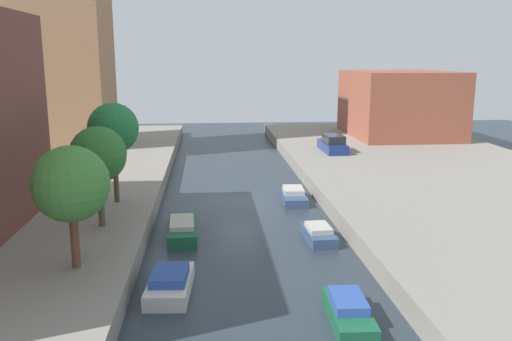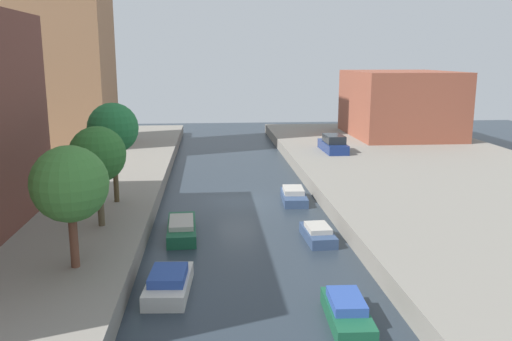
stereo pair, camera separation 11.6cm
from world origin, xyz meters
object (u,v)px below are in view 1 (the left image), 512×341
Objects in this scene: street_tree_1 at (98,155)px; street_tree_2 at (113,129)px; low_block_right at (399,104)px; moored_boat_right_1 at (319,234)px; street_tree_0 at (71,185)px; moored_boat_left_2 at (182,228)px; moored_boat_right_0 at (349,312)px; parked_car at (333,144)px; moored_boat_left_1 at (170,283)px; moored_boat_right_2 at (294,196)px.

street_tree_1 is 4.52m from street_tree_2.
low_block_right reaches higher than moored_boat_right_1.
moored_boat_right_1 is (10.77, 5.08, -4.02)m from street_tree_0.
moored_boat_left_2 is (3.83, -3.34, -4.83)m from street_tree_2.
moored_boat_right_0 reaches higher than moored_boat_left_2.
low_block_right is at bearing 44.84° from parked_car.
street_tree_1 is 14.03m from moored_boat_right_0.
street_tree_1 is at bearing -129.22° from parked_car.
low_block_right reaches higher than street_tree_2.
street_tree_1 reaches higher than moored_boat_right_1.
street_tree_1 is 11.56m from moored_boat_right_1.
moored_boat_left_1 is at bearing -58.08° from street_tree_1.
street_tree_2 is at bearing 127.11° from moored_boat_right_0.
moored_boat_right_0 is at bearing -92.24° from moored_boat_right_2.
low_block_right reaches higher than street_tree_1.
low_block_right is 42.35m from street_tree_0.
moored_boat_right_2 is at bearing 61.85° from moored_boat_left_1.
moored_boat_left_1 is 7.05m from moored_boat_right_0.
moored_boat_right_0 is 8.63m from moored_boat_right_1.
street_tree_1 is at bearing -145.86° from moored_boat_right_2.
moored_boat_left_2 is at bearing -123.41° from parked_car.
street_tree_2 is at bearing 90.00° from street_tree_0.
parked_car reaches higher than moored_boat_right_2.
low_block_right is 34.97m from street_tree_2.
street_tree_2 is 12.07m from moored_boat_right_2.
moored_boat_right_0 is 16.11m from moored_boat_right_2.
low_block_right is 3.40× the size of moored_boat_left_1.
parked_car reaches higher than moored_boat_left_1.
low_block_right is at bearing 56.06° from moored_boat_right_2.
moored_boat_left_1 is at bearing 155.20° from moored_boat_right_0.
street_tree_0 is at bearing -154.74° from moored_boat_right_1.
moored_boat_right_2 is at bearing 41.77° from moored_boat_left_2.
moored_boat_right_0 is at bearing -101.95° from parked_car.
moored_boat_left_2 is 9.21m from moored_boat_right_2.
moored_boat_right_2 is (7.03, 13.14, -0.05)m from moored_boat_left_1.
street_tree_0 reaches higher than parked_car.
street_tree_0 is 11.38m from moored_boat_right_0.
street_tree_2 is 1.60× the size of moored_boat_right_0.
parked_car is 1.06× the size of moored_boat_left_2.
street_tree_1 is 8.07m from moored_boat_left_1.
low_block_right is 2.59× the size of parked_car.
moored_boat_left_2 is at bearing 88.65° from moored_boat_left_1.
moored_boat_left_1 reaches higher than moored_boat_left_2.
parked_car is (-9.04, -8.99, -2.72)m from low_block_right.
low_block_right reaches higher than street_tree_0.
street_tree_0 is 12.56m from moored_boat_right_1.
parked_car is (16.12, 19.75, -2.91)m from street_tree_1.
moored_boat_right_2 is at bearing -123.94° from low_block_right.
street_tree_1 is 1.36× the size of moored_boat_right_2.
moored_boat_left_1 reaches higher than moored_boat_right_2.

